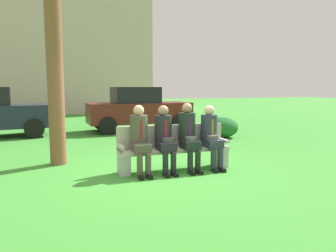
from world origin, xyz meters
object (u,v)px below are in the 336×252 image
shrub_near_bench (222,127)px  park_bench (173,148)px  seated_man_centerright (189,133)px  seated_man_rightmost (211,133)px  seated_man_leftmost (140,136)px  building_backdrop (42,11)px  seated_man_centerleft (165,135)px  parked_car_far (138,109)px

shrub_near_bench → park_bench: bearing=-130.8°
seated_man_centerright → seated_man_rightmost: 0.49m
seated_man_leftmost → building_backdrop: 19.18m
seated_man_leftmost → seated_man_centerleft: (0.50, -0.01, -0.01)m
park_bench → seated_man_centerleft: (-0.23, -0.13, 0.29)m
seated_man_leftmost → seated_man_rightmost: size_ratio=1.02×
building_backdrop → seated_man_centerleft: bearing=-81.1°
shrub_near_bench → parked_car_far: 3.49m
park_bench → seated_man_leftmost: seated_man_leftmost is taller
seated_man_centerleft → building_backdrop: (-2.83, 18.05, 6.07)m
seated_man_centerleft → seated_man_rightmost: size_ratio=1.01×
parked_car_far → seated_man_leftmost: bearing=-103.2°
seated_man_leftmost → shrub_near_bench: bearing=43.9°
seated_man_rightmost → building_backdrop: (-3.83, 18.05, 6.08)m
seated_man_leftmost → parked_car_far: size_ratio=0.34×
seated_man_centerright → parked_car_far: (0.45, 6.18, 0.09)m
park_bench → seated_man_centerleft: 0.40m
seated_man_centerright → building_backdrop: building_backdrop is taller
seated_man_rightmost → building_backdrop: 19.43m
seated_man_rightmost → parked_car_far: bearing=90.4°
seated_man_centerright → seated_man_rightmost: bearing=-0.6°
park_bench → parked_car_far: parked_car_far is taller
seated_man_rightmost → shrub_near_bench: (2.15, 3.52, -0.38)m
shrub_near_bench → seated_man_rightmost: bearing=-121.5°
shrub_near_bench → building_backdrop: building_backdrop is taller
seated_man_rightmost → parked_car_far: size_ratio=0.33×
seated_man_centerright → parked_car_far: parked_car_far is taller
seated_man_centerright → shrub_near_bench: 4.42m
park_bench → seated_man_centerright: seated_man_centerright is taller
seated_man_leftmost → seated_man_rightmost: (1.49, -0.01, -0.02)m
seated_man_centerleft → seated_man_centerright: size_ratio=0.97×
seated_man_leftmost → building_backdrop: (-2.33, 18.05, 6.06)m
park_bench → parked_car_far: bearing=83.1°
seated_man_centerright → shrub_near_bench: bearing=53.0°
seated_man_centerright → seated_man_rightmost: (0.49, -0.01, -0.03)m
seated_man_centerleft → seated_man_centerright: seated_man_centerright is taller
parked_car_far → building_backdrop: 13.81m
seated_man_leftmost → seated_man_centerright: (1.00, -0.00, 0.01)m
seated_man_leftmost → seated_man_rightmost: bearing=-0.3°
shrub_near_bench → seated_man_centerright: bearing=-127.0°
seated_man_centerleft → parked_car_far: bearing=81.2°
park_bench → building_backdrop: bearing=99.7°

